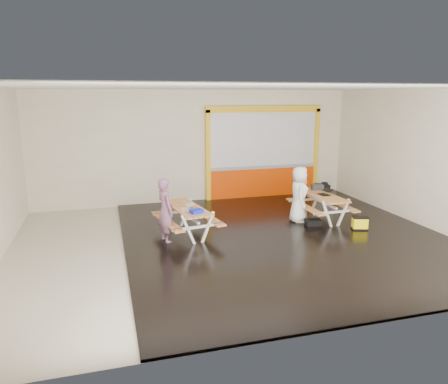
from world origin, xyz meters
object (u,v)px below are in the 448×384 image
object	(u,v)px
picnic_table_right	(322,201)
backpack	(324,191)
laptop_left	(187,207)
laptop_right	(325,193)
blue_pouch	(196,211)
picnic_table_left	(187,214)
fluke_bag	(360,223)
dark_case	(313,222)
person_left	(165,211)
toolbox	(317,187)
person_right	(299,195)

from	to	relation	value
picnic_table_right	backpack	distance (m)	0.83
laptop_left	backpack	bearing A→B (deg)	15.38
picnic_table_right	laptop_right	size ratio (longest dim) A/B	4.70
blue_pouch	picnic_table_left	bearing A→B (deg)	100.72
picnic_table_right	blue_pouch	size ratio (longest dim) A/B	6.57
picnic_table_left	backpack	size ratio (longest dim) A/B	4.26
picnic_table_left	fluke_bag	size ratio (longest dim) A/B	4.68
laptop_left	dark_case	bearing A→B (deg)	0.70
person_left	blue_pouch	world-z (taller)	person_left
person_left	toolbox	distance (m)	4.60
person_right	backpack	distance (m)	1.31
person_left	fluke_bag	size ratio (longest dim) A/B	3.52
person_right	fluke_bag	distance (m)	1.69
person_right	laptop_right	world-z (taller)	person_right
laptop_left	fluke_bag	size ratio (longest dim) A/B	0.78
toolbox	backpack	world-z (taller)	toolbox
fluke_bag	backpack	bearing A→B (deg)	91.31
toolbox	picnic_table_left	bearing A→B (deg)	-167.92
picnic_table_right	laptop_right	distance (m)	0.23
toolbox	laptop_right	bearing A→B (deg)	-97.77
blue_pouch	toolbox	xyz separation A→B (m)	(3.79, 1.42, 0.03)
person_left	blue_pouch	distance (m)	0.72
picnic_table_right	fluke_bag	distance (m)	1.24
person_right	backpack	world-z (taller)	person_right
dark_case	fluke_bag	bearing A→B (deg)	-34.00
person_right	person_left	bearing A→B (deg)	117.47
blue_pouch	fluke_bag	distance (m)	4.17
picnic_table_left	person_left	distance (m)	0.67
fluke_bag	picnic_table_right	bearing A→B (deg)	114.61
fluke_bag	picnic_table_left	bearing A→B (deg)	169.15
laptop_right	backpack	xyz separation A→B (m)	(0.38, 0.71, -0.12)
toolbox	backpack	size ratio (longest dim) A/B	0.75
blue_pouch	laptop_left	bearing A→B (deg)	110.80
person_right	laptop_left	bearing A→B (deg)	117.17
person_left	dark_case	size ratio (longest dim) A/B	3.92
laptop_left	laptop_right	xyz separation A→B (m)	(3.85, 0.45, -0.00)
person_right	fluke_bag	bearing A→B (deg)	-115.11
person_left	blue_pouch	size ratio (longest dim) A/B	5.38
picnic_table_left	laptop_right	distance (m)	3.83
laptop_left	dark_case	xyz separation A→B (m)	(3.32, 0.04, -0.66)
laptop_left	person_left	bearing A→B (deg)	-168.90
laptop_right	backpack	bearing A→B (deg)	62.13
person_left	picnic_table_right	bearing A→B (deg)	-98.05
toolbox	fluke_bag	world-z (taller)	toolbox
picnic_table_right	person_right	size ratio (longest dim) A/B	1.23
blue_pouch	laptop_right	bearing A→B (deg)	12.55
backpack	person_right	bearing A→B (deg)	-149.09
laptop_left	blue_pouch	distance (m)	0.40
blue_pouch	fluke_bag	bearing A→B (deg)	-3.12
picnic_table_left	laptop_left	size ratio (longest dim) A/B	5.99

